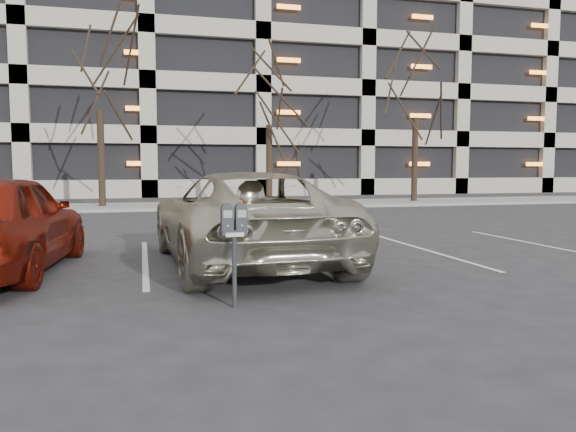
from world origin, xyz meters
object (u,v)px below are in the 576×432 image
(tree_b, at_px, (98,49))
(parking_meter, at_px, (234,229))
(suv_silver, at_px, (244,218))
(tree_c, at_px, (269,75))
(tree_d, at_px, (417,65))

(tree_b, bearing_deg, parking_meter, -81.42)
(tree_b, height_order, suv_silver, tree_b)
(tree_b, xyz_separation_m, suv_silver, (3.31, -14.34, -5.59))
(tree_c, height_order, suv_silver, tree_c)
(tree_d, xyz_separation_m, suv_silver, (-10.69, -14.34, -5.61))
(tree_c, bearing_deg, parking_meter, -104.06)
(suv_silver, bearing_deg, parking_meter, 74.83)
(tree_b, bearing_deg, tree_d, 0.00)
(tree_b, relative_size, tree_d, 1.00)
(tree_b, relative_size, parking_meter, 7.09)
(tree_c, xyz_separation_m, tree_d, (7.00, 0.00, 0.76))
(tree_d, xyz_separation_m, parking_meter, (-11.37, -17.44, -5.47))
(tree_c, distance_m, tree_d, 7.04)
(tree_d, bearing_deg, suv_silver, -126.70)
(tree_c, bearing_deg, tree_b, 180.00)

